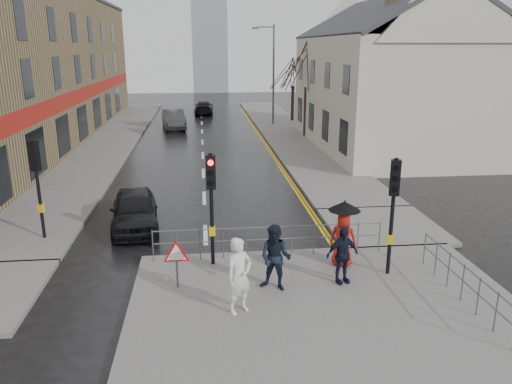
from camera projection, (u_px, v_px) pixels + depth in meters
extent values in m
plane|color=black|center=(207.00, 271.00, 14.87)|extent=(120.00, 120.00, 0.00)
cube|color=#605E5B|center=(336.00, 326.00, 11.82)|extent=(10.00, 9.00, 0.14)
cube|color=#605E5B|center=(112.00, 138.00, 36.11)|extent=(4.00, 44.00, 0.14)
cube|color=#605E5B|center=(285.00, 130.00, 39.38)|extent=(4.00, 40.00, 0.14)
cube|color=#605E5B|center=(382.00, 226.00, 18.39)|extent=(4.00, 4.20, 0.14)
cube|color=olive|center=(19.00, 69.00, 33.20)|extent=(8.00, 42.00, 10.00)
cube|color=beige|center=(387.00, 94.00, 32.31)|extent=(9.00, 16.00, 7.00)
cube|color=olive|center=(389.00, 5.00, 34.65)|extent=(0.70, 0.90, 1.80)
cube|color=gray|center=(209.00, 28.00, 71.65)|extent=(5.00, 5.00, 18.00)
cylinder|color=black|center=(212.00, 210.00, 14.56)|extent=(0.11, 0.11, 3.40)
cube|color=black|center=(211.00, 172.00, 14.24)|extent=(0.28, 0.22, 1.00)
cylinder|color=#FF0C07|center=(211.00, 163.00, 14.02)|extent=(0.16, 0.04, 0.16)
cylinder|color=black|center=(211.00, 173.00, 14.11)|extent=(0.16, 0.04, 0.16)
cylinder|color=black|center=(211.00, 183.00, 14.19)|extent=(0.16, 0.04, 0.16)
cube|color=gold|center=(212.00, 231.00, 14.74)|extent=(0.18, 0.14, 0.28)
cylinder|color=black|center=(392.00, 217.00, 13.94)|extent=(0.11, 0.11, 3.40)
cube|color=black|center=(395.00, 178.00, 13.62)|extent=(0.34, 0.30, 1.00)
cylinder|color=black|center=(396.00, 168.00, 13.40)|extent=(0.16, 0.09, 0.16)
cylinder|color=black|center=(395.00, 179.00, 13.49)|extent=(0.16, 0.09, 0.16)
cylinder|color=black|center=(394.00, 190.00, 13.57)|extent=(0.16, 0.09, 0.16)
cube|color=gold|center=(390.00, 239.00, 14.12)|extent=(0.22, 0.19, 0.28)
cylinder|color=black|center=(39.00, 190.00, 16.64)|extent=(0.11, 0.11, 3.40)
cube|color=black|center=(34.00, 156.00, 16.31)|extent=(0.34, 0.30, 1.00)
cylinder|color=black|center=(36.00, 146.00, 16.36)|extent=(0.16, 0.09, 0.16)
cylinder|color=black|center=(37.00, 155.00, 16.45)|extent=(0.16, 0.09, 0.16)
cylinder|color=black|center=(38.00, 164.00, 16.53)|extent=(0.16, 0.09, 0.16)
cube|color=gold|center=(41.00, 208.00, 16.82)|extent=(0.22, 0.19, 0.28)
cylinder|color=#595B5E|center=(153.00, 246.00, 15.09)|extent=(0.04, 0.04, 1.00)
cylinder|color=#595B5E|center=(380.00, 236.00, 15.83)|extent=(0.04, 0.04, 1.00)
cylinder|color=#595B5E|center=(269.00, 227.00, 15.34)|extent=(7.10, 0.04, 0.04)
cylinder|color=#595B5E|center=(269.00, 239.00, 15.45)|extent=(7.10, 0.04, 0.04)
cylinder|color=#595B5E|center=(425.00, 248.00, 14.89)|extent=(0.04, 0.04, 1.00)
cylinder|color=#595B5E|center=(465.00, 266.00, 12.62)|extent=(0.04, 4.50, 0.04)
cylinder|color=#595B5E|center=(463.00, 281.00, 12.73)|extent=(0.04, 4.50, 0.04)
cylinder|color=#595B5E|center=(177.00, 272.00, 13.48)|extent=(0.06, 0.06, 0.85)
cylinder|color=red|center=(176.00, 254.00, 13.33)|extent=(0.80, 0.03, 0.80)
cylinder|color=white|center=(176.00, 255.00, 13.31)|extent=(0.60, 0.03, 0.60)
cylinder|color=#595B5E|center=(273.00, 75.00, 41.05)|extent=(0.16, 0.16, 8.00)
cylinder|color=#595B5E|center=(265.00, 27.00, 39.91)|extent=(1.40, 0.10, 0.10)
cube|color=#595B5E|center=(255.00, 28.00, 39.85)|extent=(0.50, 0.25, 0.18)
cylinder|color=#32231B|center=(305.00, 112.00, 36.11)|extent=(0.26, 0.26, 3.50)
cylinder|color=#32231B|center=(292.00, 103.00, 43.87)|extent=(0.26, 0.26, 3.00)
imported|color=silver|center=(239.00, 276.00, 12.06)|extent=(0.84, 0.76, 1.93)
imported|color=black|center=(276.00, 258.00, 13.22)|extent=(1.09, 1.00, 1.81)
imported|color=#A71D13|center=(343.00, 239.00, 14.73)|extent=(0.96, 0.83, 1.66)
cylinder|color=black|center=(343.00, 236.00, 14.70)|extent=(0.02, 0.02, 1.86)
cone|color=black|center=(345.00, 206.00, 14.44)|extent=(0.96, 0.96, 0.28)
imported|color=black|center=(342.00, 255.00, 13.64)|extent=(1.03, 0.63, 1.63)
imported|color=black|center=(134.00, 210.00, 18.22)|extent=(2.10, 4.25, 1.39)
imported|color=#46494B|center=(174.00, 119.00, 40.45)|extent=(2.26, 4.87, 1.55)
imported|color=black|center=(204.00, 108.00, 49.12)|extent=(1.92, 4.44, 1.27)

